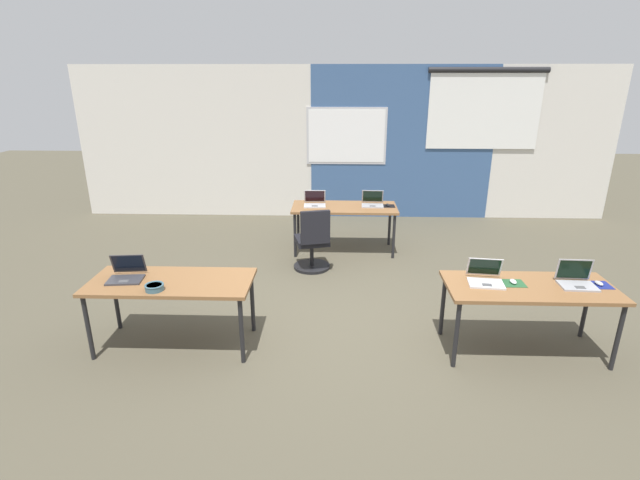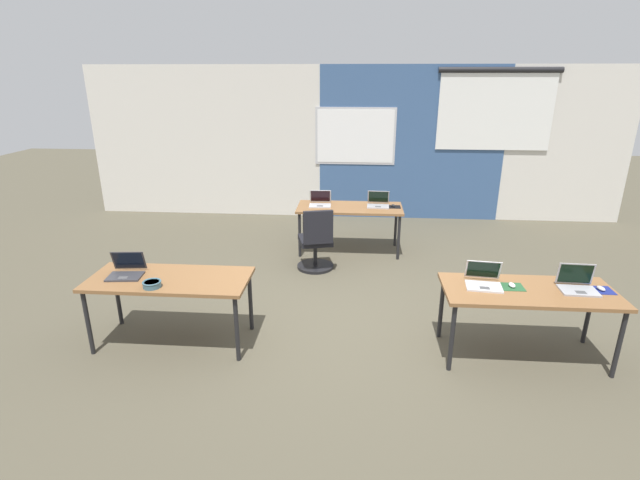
# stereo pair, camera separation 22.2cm
# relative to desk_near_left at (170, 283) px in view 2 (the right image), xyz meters

# --- Properties ---
(ground_plane) EXTENTS (24.00, 24.00, 0.00)m
(ground_plane) POSITION_rel_desk_near_left_xyz_m (1.75, 0.60, -0.66)
(ground_plane) COLOR #4C4738
(back_wall_assembly) EXTENTS (10.00, 0.27, 2.80)m
(back_wall_assembly) POSITION_rel_desk_near_left_xyz_m (1.80, 4.80, 0.75)
(back_wall_assembly) COLOR silver
(back_wall_assembly) RESTS_ON ground
(desk_near_left) EXTENTS (1.60, 0.70, 0.72)m
(desk_near_left) POSITION_rel_desk_near_left_xyz_m (0.00, 0.00, 0.00)
(desk_near_left) COLOR brown
(desk_near_left) RESTS_ON ground
(desk_near_right) EXTENTS (1.60, 0.70, 0.72)m
(desk_near_right) POSITION_rel_desk_near_left_xyz_m (3.50, 0.00, 0.00)
(desk_near_right) COLOR brown
(desk_near_right) RESTS_ON ground
(desk_far_center) EXTENTS (1.60, 0.70, 0.72)m
(desk_far_center) POSITION_rel_desk_near_left_xyz_m (1.75, 2.80, 0.00)
(desk_far_center) COLOR brown
(desk_far_center) RESTS_ON ground
(laptop_far_right) EXTENTS (0.34, 0.33, 0.22)m
(laptop_far_right) POSITION_rel_desk_near_left_xyz_m (2.18, 2.87, 0.11)
(laptop_far_right) COLOR #9E9EA3
(laptop_far_right) RESTS_ON desk_far_center
(mousepad_far_right) EXTENTS (0.22, 0.19, 0.00)m
(mousepad_far_right) POSITION_rel_desk_near_left_xyz_m (2.41, 2.84, 0.06)
(mousepad_far_right) COLOR black
(mousepad_far_right) RESTS_ON desk_far_center
(mouse_far_right) EXTENTS (0.07, 0.11, 0.03)m
(mouse_far_right) POSITION_rel_desk_near_left_xyz_m (2.41, 2.84, 0.08)
(mouse_far_right) COLOR black
(mouse_far_right) RESTS_ON mousepad_far_right
(laptop_near_left_end) EXTENTS (0.36, 0.34, 0.23)m
(laptop_near_left_end) POSITION_rel_desk_near_left_xyz_m (-0.45, 0.03, 0.11)
(laptop_near_left_end) COLOR #333338
(laptop_near_left_end) RESTS_ON desk_near_left
(laptop_near_right_inner) EXTENTS (0.36, 0.35, 0.22)m
(laptop_near_right_inner) POSITION_rel_desk_near_left_xyz_m (3.09, 0.07, 0.11)
(laptop_near_right_inner) COLOR silver
(laptop_near_right_inner) RESTS_ON desk_near_right
(mousepad_near_right_inner) EXTENTS (0.22, 0.19, 0.00)m
(mousepad_near_right_inner) POSITION_rel_desk_near_left_xyz_m (3.35, 0.04, 0.06)
(mousepad_near_right_inner) COLOR #23512D
(mousepad_near_right_inner) RESTS_ON desk_near_right
(mouse_near_right_inner) EXTENTS (0.06, 0.10, 0.03)m
(mouse_near_right_inner) POSITION_rel_desk_near_left_xyz_m (3.35, 0.04, 0.08)
(mouse_near_right_inner) COLOR silver
(mouse_near_right_inner) RESTS_ON mousepad_near_right_inner
(laptop_near_right_end) EXTENTS (0.34, 0.28, 0.24)m
(laptop_near_right_end) POSITION_rel_desk_near_left_xyz_m (3.94, 0.03, 0.11)
(laptop_near_right_end) COLOR #9E9EA3
(laptop_near_right_end) RESTS_ON desk_near_right
(mousepad_near_right_end) EXTENTS (0.22, 0.19, 0.00)m
(mousepad_near_right_end) POSITION_rel_desk_near_left_xyz_m (4.16, 0.03, 0.06)
(mousepad_near_right_end) COLOR navy
(mousepad_near_right_end) RESTS_ON desk_near_right
(mouse_near_right_end) EXTENTS (0.07, 0.11, 0.03)m
(mouse_near_right_end) POSITION_rel_desk_near_left_xyz_m (4.16, 0.03, 0.08)
(mouse_near_right_end) COLOR #B2B2B7
(mouse_near_right_end) RESTS_ON mousepad_near_right_end
(laptop_far_left) EXTENTS (0.34, 0.33, 0.22)m
(laptop_far_left) POSITION_rel_desk_near_left_xyz_m (1.29, 2.85, 0.11)
(laptop_far_left) COLOR #B7B7BC
(laptop_far_left) RESTS_ON desk_far_center
(chair_far_left) EXTENTS (0.54, 0.59, 0.92)m
(chair_far_left) POSITION_rel_desk_near_left_xyz_m (1.30, 2.00, -0.28)
(chair_far_left) COLOR black
(chair_far_left) RESTS_ON ground
(snack_bowl) EXTENTS (0.18, 0.18, 0.06)m
(snack_bowl) POSITION_rel_desk_near_left_xyz_m (-0.08, -0.23, 0.10)
(snack_bowl) COLOR #3D6070
(snack_bowl) RESTS_ON desk_near_left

